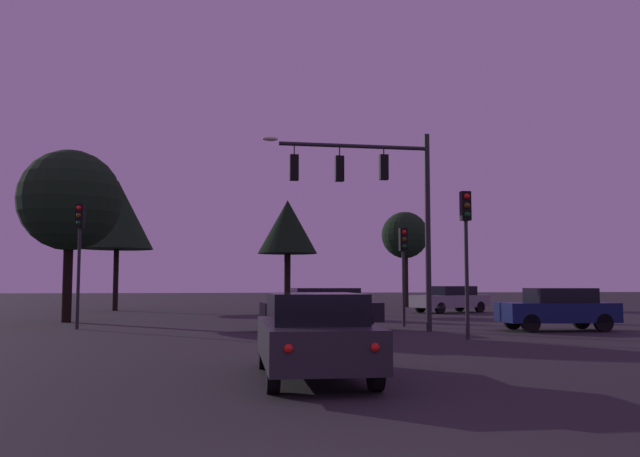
{
  "coord_description": "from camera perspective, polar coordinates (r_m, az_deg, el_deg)",
  "views": [
    {
      "loc": [
        -1.09,
        -5.25,
        1.7
      ],
      "look_at": [
        1.98,
        15.37,
        3.44
      ],
      "focal_mm": 36.76,
      "sensor_mm": 36.0,
      "label": 1
    }
  ],
  "objects": [
    {
      "name": "traffic_light_corner_left",
      "position": [
        26.02,
        7.28,
        -2.4
      ],
      "size": [
        0.31,
        0.36,
        3.87
      ],
      "color": "#232326",
      "rests_on": "ground"
    },
    {
      "name": "car_nearside_lane",
      "position": [
        11.83,
        -0.56,
        -9.16
      ],
      "size": [
        1.89,
        4.57,
        1.52
      ],
      "color": "#232328",
      "rests_on": "ground"
    },
    {
      "name": "tree_behind_sign",
      "position": [
        47.18,
        7.4,
        -0.64
      ],
      "size": [
        3.33,
        3.33,
        6.78
      ],
      "color": "black",
      "rests_on": "ground"
    },
    {
      "name": "traffic_light_median",
      "position": [
        20.48,
        12.6,
        -0.49
      ],
      "size": [
        0.3,
        0.35,
        4.51
      ],
      "color": "#232326",
      "rests_on": "ground"
    },
    {
      "name": "traffic_signal_mast_arm",
      "position": [
        23.23,
        5.0,
        3.3
      ],
      "size": [
        6.03,
        0.48,
        7.05
      ],
      "color": "#232326",
      "rests_on": "ground"
    },
    {
      "name": "tree_center_horizon",
      "position": [
        30.79,
        -20.94,
        2.27
      ],
      "size": [
        4.44,
        4.44,
        7.54
      ],
      "color": "black",
      "rests_on": "ground"
    },
    {
      "name": "car_far_lane",
      "position": [
        38.56,
        11.3,
        -6.01
      ],
      "size": [
        4.92,
        3.49,
        1.52
      ],
      "color": "gray",
      "rests_on": "ground"
    },
    {
      "name": "tree_left_far",
      "position": [
        42.44,
        -17.23,
        1.14
      ],
      "size": [
        4.42,
        4.42,
        8.06
      ],
      "color": "black",
      "rests_on": "ground"
    },
    {
      "name": "car_crossing_right",
      "position": [
        23.64,
        0.17,
        -6.96
      ],
      "size": [
        4.38,
        2.01,
        1.52
      ],
      "color": "black",
      "rests_on": "ground"
    },
    {
      "name": "ground_plane",
      "position": [
        29.82,
        -6.41,
        -8.0
      ],
      "size": [
        168.0,
        168.0,
        0.0
      ],
      "primitive_type": "plane",
      "color": "#262326",
      "rests_on": "ground"
    },
    {
      "name": "traffic_light_corner_right",
      "position": [
        25.88,
        -20.22,
        -0.98
      ],
      "size": [
        0.34,
        0.38,
        4.65
      ],
      "color": "#232326",
      "rests_on": "ground"
    },
    {
      "name": "tree_right_cluster",
      "position": [
        37.32,
        -2.84,
        0.09
      ],
      "size": [
        3.38,
        3.38,
        6.43
      ],
      "color": "black",
      "rests_on": "ground"
    },
    {
      "name": "car_crossing_left",
      "position": [
        25.02,
        19.97,
        -6.56
      ],
      "size": [
        4.13,
        1.93,
        1.52
      ],
      "color": "#0F1947",
      "rests_on": "ground"
    }
  ]
}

